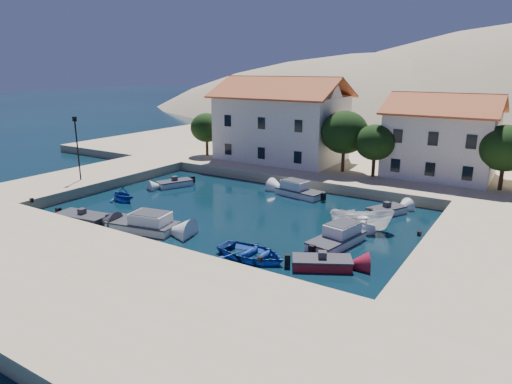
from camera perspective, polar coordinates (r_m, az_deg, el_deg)
ground at (r=31.00m, az=-13.05°, el=-7.46°), size 400.00×400.00×0.00m
quay_south at (r=27.36m, az=-22.18°, el=-10.29°), size 52.00×12.00×1.00m
quay_west at (r=50.94m, az=-20.22°, el=1.57°), size 8.00×20.00×1.00m
quay_north at (r=61.75m, az=14.24°, el=4.34°), size 80.00×36.00×1.00m
building_left at (r=55.05m, az=3.20°, el=9.21°), size 14.70×9.45×9.70m
building_mid at (r=49.95m, az=22.21°, el=6.65°), size 10.50×8.40×8.30m
trees at (r=48.53m, az=12.62°, el=6.73°), size 37.30×5.30×6.45m
lamppost at (r=47.80m, az=-21.48°, el=5.81°), size 0.35×0.25×6.22m
bollards at (r=31.53m, az=-4.57°, el=-4.46°), size 29.36×9.56×0.30m
motorboat_grey_sw at (r=38.63m, az=-20.85°, el=-3.03°), size 4.56×2.54×1.25m
cabin_cruiser_south at (r=35.28m, az=-13.99°, el=-3.86°), size 5.66×3.22×1.60m
rowboat_south at (r=29.51m, az=-0.56°, el=-8.24°), size 4.95×3.63×1.00m
motorboat_red_se at (r=28.36m, az=8.26°, el=-8.77°), size 3.92×3.14×1.25m
cabin_cruiser_east at (r=31.84m, az=10.03°, el=-5.75°), size 2.80×5.08×1.60m
boat_east at (r=35.16m, az=12.97°, el=-4.68°), size 5.02×3.49×1.82m
motorboat_white_ne at (r=39.38m, az=16.00°, el=-2.26°), size 2.88×3.70×1.25m
rowboat_west at (r=43.53m, az=-16.32°, el=-1.02°), size 3.22×2.88×1.53m
motorboat_white_west at (r=47.36m, az=-10.12°, el=1.05°), size 2.86×3.82×1.25m
cabin_cruiser_north at (r=43.30m, az=5.48°, el=0.11°), size 4.87×2.72×1.60m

